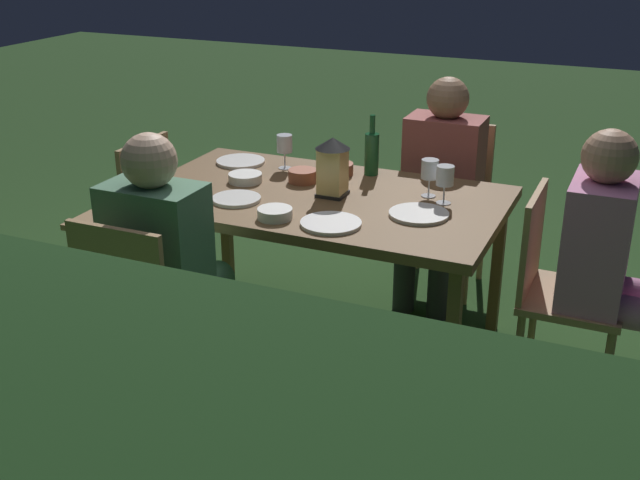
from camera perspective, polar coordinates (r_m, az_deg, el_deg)
ground_plane at (r=3.84m, az=0.00°, el=-7.03°), size 16.00×16.00×0.00m
dining_table at (r=3.55m, az=0.00°, el=2.43°), size 1.61×0.96×0.73m
chair_head_near at (r=3.37m, az=16.65°, el=-3.12°), size 0.40×0.42×0.87m
person_in_pink at (r=3.30m, az=20.27°, el=-1.27°), size 0.48×0.38×1.15m
chair_side_right_b at (r=3.11m, az=-12.75°, el=-4.99°), size 0.42×0.40×0.87m
person_in_green at (r=3.18m, az=-10.94°, el=-1.11°), size 0.38×0.47×1.15m
chair_side_left_a at (r=4.28m, az=9.19°, el=3.06°), size 0.42×0.40×0.87m
person_in_rust at (r=4.06m, az=8.59°, el=4.24°), size 0.38×0.47×1.15m
chair_head_far at (r=4.13m, az=-13.53°, el=1.96°), size 0.40×0.42×0.87m
lantern_centerpiece at (r=3.48m, az=0.91°, el=5.51°), size 0.15×0.15×0.27m
green_bottle_on_table at (r=3.79m, az=3.74°, el=6.30°), size 0.07×0.07×0.29m
wine_glass_a at (r=3.51m, az=7.90°, el=4.94°), size 0.08×0.08×0.17m
wine_glass_b at (r=3.88m, az=-2.57°, el=6.82°), size 0.08×0.08×0.17m
wine_glass_c at (r=3.43m, az=8.98°, el=4.46°), size 0.08×0.08×0.17m
plate_a at (r=3.19m, az=0.79°, el=1.21°), size 0.25×0.25×0.01m
plate_b at (r=4.02m, az=-5.73°, el=5.64°), size 0.24×0.24×0.01m
plate_c at (r=3.31m, az=7.12°, el=1.87°), size 0.25×0.25×0.01m
plate_d at (r=3.48m, az=-6.03°, el=2.96°), size 0.21×0.21×0.01m
bowl_olives at (r=3.72m, az=-5.40°, el=4.51°), size 0.16×0.16×0.04m
bowl_bread at (r=3.81m, az=1.29°, el=5.17°), size 0.15×0.15×0.06m
bowl_salad at (r=3.70m, az=-1.25°, el=4.67°), size 0.13×0.13×0.06m
bowl_dip at (r=3.26m, az=-3.26°, el=1.95°), size 0.15×0.15×0.04m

